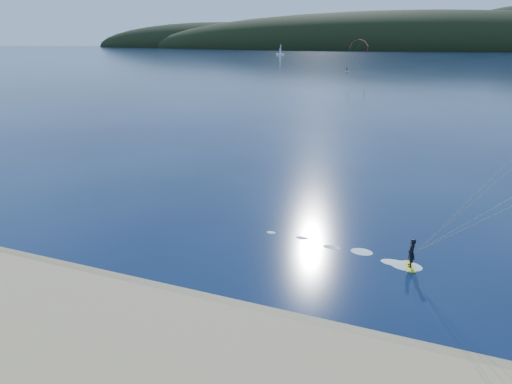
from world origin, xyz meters
TOP-DOWN VIEW (x-y plane):
  - ground at (0.00, 0.00)m, footprint 1800.00×1800.00m
  - wet_sand at (0.00, 4.50)m, footprint 220.00×2.50m
  - headland at (0.63, 745.28)m, footprint 1200.00×310.00m
  - kitesurfer_far at (-18.52, 191.86)m, footprint 10.64×7.00m
  - sailboat at (-126.34, 405.36)m, footprint 7.48×4.83m

SIDE VIEW (x-z plane):
  - ground at x=0.00m, z-range 0.00..0.00m
  - headland at x=0.63m, z-range -70.00..70.00m
  - wet_sand at x=0.00m, z-range 0.00..0.10m
  - sailboat at x=-126.34m, z-range -4.54..6.12m
  - kitesurfer_far at x=-18.52m, z-range 3.38..16.16m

